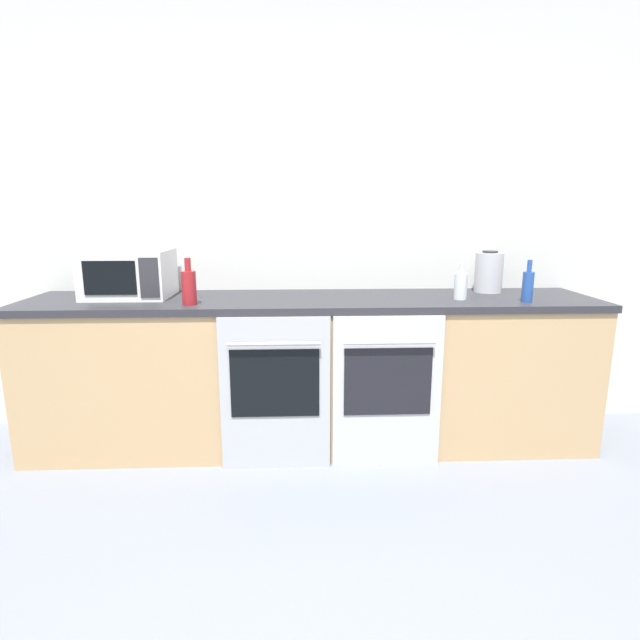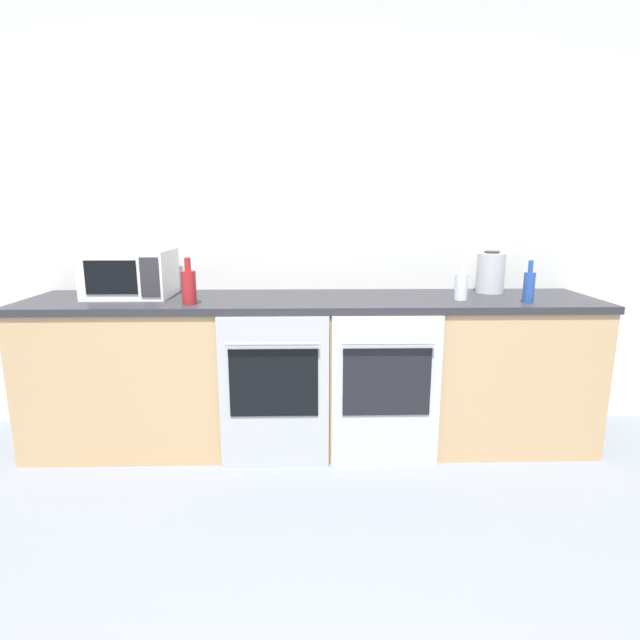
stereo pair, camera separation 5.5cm
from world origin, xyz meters
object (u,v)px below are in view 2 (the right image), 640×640
object	(u,v)px
kettle	(490,273)
bottle_red	(189,286)
oven_right	(386,392)
microwave	(131,273)
oven_left	(274,393)
bottle_clear	(461,286)
bottle_blue	(529,286)

from	to	relation	value
kettle	bottle_red	bearing A→B (deg)	-168.55
oven_right	microwave	bearing A→B (deg)	164.29
oven_left	bottle_clear	distance (m)	1.19
oven_left	microwave	world-z (taller)	microwave
bottle_clear	oven_right	bearing A→B (deg)	-151.44
oven_left	microwave	xyz separation A→B (m)	(-0.85, 0.41, 0.59)
oven_left	bottle_red	distance (m)	0.73
oven_left	microwave	size ratio (longest dim) A/B	1.79
microwave	bottle_clear	size ratio (longest dim) A/B	2.31
bottle_blue	microwave	bearing A→B (deg)	173.35
oven_left	bottle_red	xyz separation A→B (m)	(-0.45, 0.14, 0.55)
oven_left	kettle	bearing A→B (deg)	20.89
oven_left	bottle_red	world-z (taller)	bottle_red
microwave	oven_right	bearing A→B (deg)	-15.71
oven_left	oven_right	xyz separation A→B (m)	(0.60, 0.00, 0.00)
oven_left	bottle_red	bearing A→B (deg)	162.79
bottle_clear	kettle	distance (m)	0.36
microwave	bottle_blue	distance (m)	2.24
microwave	bottle_red	distance (m)	0.48
bottle_blue	kettle	distance (m)	0.36
bottle_red	kettle	world-z (taller)	kettle
microwave	bottle_red	size ratio (longest dim) A/B	1.88
bottle_clear	bottle_red	bearing A→B (deg)	-176.09
microwave	bottle_clear	bearing A→B (deg)	-4.97
microwave	bottle_red	xyz separation A→B (m)	(0.40, -0.27, -0.04)
bottle_red	bottle_clear	bearing A→B (deg)	3.91
bottle_red	bottle_blue	size ratio (longest dim) A/B	1.08
bottle_clear	kettle	bearing A→B (deg)	44.90
bottle_clear	kettle	size ratio (longest dim) A/B	0.80
oven_right	microwave	distance (m)	1.61
oven_left	oven_right	bearing A→B (deg)	0.00
bottle_clear	kettle	xyz separation A→B (m)	(0.25, 0.25, 0.04)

